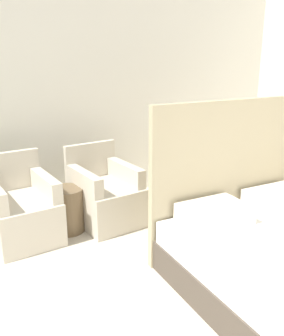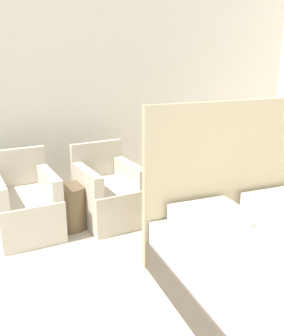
# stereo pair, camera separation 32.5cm
# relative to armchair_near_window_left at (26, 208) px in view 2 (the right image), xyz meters

# --- Properties ---
(wall_back) EXTENTS (10.00, 0.06, 2.90)m
(wall_back) POSITION_rel_armchair_near_window_left_xyz_m (0.86, 0.74, 1.18)
(wall_back) COLOR silver
(wall_back) RESTS_ON ground_plane
(armchair_near_window_left) EXTENTS (0.65, 0.77, 0.79)m
(armchair_near_window_left) POSITION_rel_armchair_near_window_left_xyz_m (0.00, 0.00, 0.00)
(armchair_near_window_left) COLOR beige
(armchair_near_window_left) RESTS_ON ground_plane
(armchair_near_window_right) EXTENTS (0.66, 0.78, 0.79)m
(armchair_near_window_right) POSITION_rel_armchair_near_window_left_xyz_m (0.84, -0.00, 0.00)
(armchair_near_window_right) COLOR beige
(armchair_near_window_right) RESTS_ON ground_plane
(side_table) EXTENTS (0.34, 0.34, 0.45)m
(side_table) POSITION_rel_armchair_near_window_left_xyz_m (0.42, -0.03, -0.04)
(side_table) COLOR brown
(side_table) RESTS_ON ground_plane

